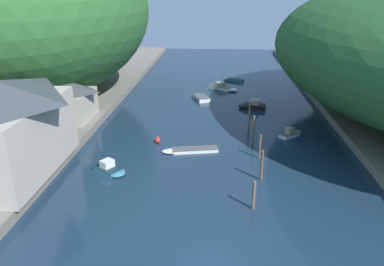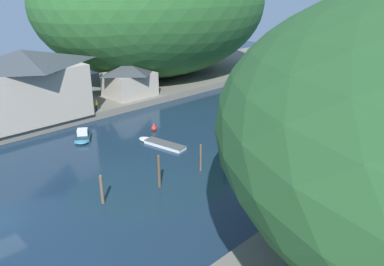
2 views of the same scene
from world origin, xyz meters
name	(u,v)px [view 1 (image 1 of 2)]	position (x,y,z in m)	size (l,w,h in m)	color
water_surface	(216,119)	(0.00, 30.00, 0.00)	(130.00, 130.00, 0.00)	#192D42
left_bank	(34,112)	(-26.63, 30.00, 0.51)	(22.00, 120.00, 1.01)	slate
hillside_left	(41,10)	(-27.73, 38.90, 14.12)	(33.03, 46.24, 26.21)	#2D662D
waterfront_building	(2,126)	(-19.58, 10.52, 5.57)	(9.36, 14.52, 8.86)	#B2A899
boathouse_shed	(68,99)	(-19.74, 26.20, 3.72)	(6.41, 7.40, 5.25)	#B2A899
right_bank_cottage	(336,82)	(19.33, 41.07, 3.00)	(4.79, 8.23, 3.84)	gray
boat_yellow_tender	(291,133)	(9.42, 24.19, 0.37)	(3.34, 3.12, 1.22)	white
boat_mid_channel	(223,87)	(1.07, 46.77, 0.38)	(5.87, 4.96, 1.21)	white
boat_open_rowboat	(201,97)	(-2.76, 39.97, 0.33)	(3.32, 4.69, 0.67)	white
boat_far_upstream	(252,106)	(5.38, 35.40, 0.46)	(4.44, 2.45, 1.47)	black
boat_near_quay	(233,80)	(2.98, 53.56, 0.25)	(4.32, 3.17, 0.50)	teal
boat_moored_right	(188,150)	(-3.05, 18.51, 0.19)	(6.57, 2.62, 0.39)	white
boat_navy_launch	(110,169)	(-10.50, 12.82, 0.37)	(3.90, 3.39, 1.25)	teal
mooring_post_nearest	(254,195)	(3.33, 7.15, 1.35)	(0.28, 0.28, 2.68)	brown
mooring_post_second	(262,165)	(4.50, 12.35, 1.60)	(0.27, 0.27, 3.19)	brown
mooring_post_middle	(260,146)	(4.82, 17.32, 1.43)	(0.21, 0.21, 2.85)	brown
mooring_post_fourth	(253,130)	(4.42, 21.42, 1.79)	(0.27, 0.27, 3.56)	brown
mooring_post_farthest	(249,117)	(4.25, 25.87, 1.86)	(0.26, 0.26, 3.71)	brown
channel_buoy_near	(158,140)	(-6.96, 20.79, 0.40)	(0.69, 0.69, 1.03)	red
person_on_quay	(27,176)	(-16.44, 7.83, 1.99)	(0.32, 0.43, 1.69)	#282D3D
person_by_boathouse	(72,133)	(-16.36, 18.21, 1.99)	(0.34, 0.43, 1.69)	#282D3D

